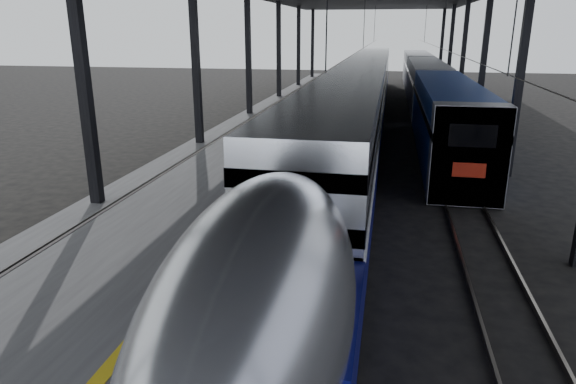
# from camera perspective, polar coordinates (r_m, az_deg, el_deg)

# --- Properties ---
(ground) EXTENTS (160.00, 160.00, 0.00)m
(ground) POSITION_cam_1_polar(r_m,az_deg,el_deg) (12.77, -8.50, -14.10)
(ground) COLOR black
(ground) RESTS_ON ground
(platform) EXTENTS (6.00, 80.00, 1.00)m
(platform) POSITION_cam_1_polar(r_m,az_deg,el_deg) (31.67, -2.60, 6.35)
(platform) COLOR #4C4C4F
(platform) RESTS_ON ground
(yellow_strip) EXTENTS (0.30, 80.00, 0.01)m
(yellow_strip) POSITION_cam_1_polar(r_m,az_deg,el_deg) (31.04, 2.46, 7.08)
(yellow_strip) COLOR yellow
(yellow_strip) RESTS_ON platform
(rails) EXTENTS (6.52, 80.00, 0.16)m
(rails) POSITION_cam_1_polar(r_m,az_deg,el_deg) (30.90, 12.05, 4.90)
(rails) COLOR slate
(rails) RESTS_ON ground
(tgv_train) EXTENTS (3.15, 65.20, 4.52)m
(tgv_train) POSITION_cam_1_polar(r_m,az_deg,el_deg) (34.99, 8.05, 9.95)
(tgv_train) COLOR silver
(tgv_train) RESTS_ON ground
(second_train) EXTENTS (2.90, 56.05, 3.99)m
(second_train) POSITION_cam_1_polar(r_m,az_deg,el_deg) (47.43, 15.11, 11.39)
(second_train) COLOR navy
(second_train) RESTS_ON ground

